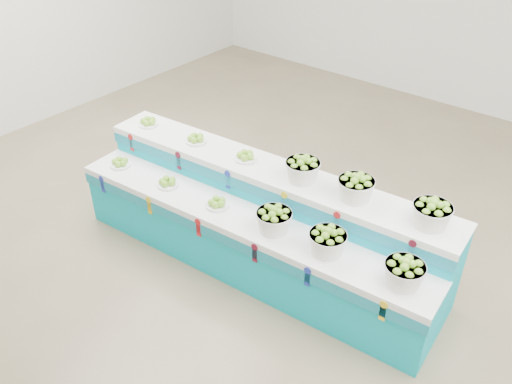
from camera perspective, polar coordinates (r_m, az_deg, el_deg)
ground at (r=5.81m, az=2.48°, el=-7.43°), size 10.00×10.00×0.00m
display_stand at (r=5.53m, az=0.00°, el=-3.10°), size 4.06×1.33×1.02m
plate_lower_left at (r=6.19m, az=-14.21°, el=3.09°), size 0.25×0.25×0.10m
plate_lower_mid at (r=5.74m, az=-9.36°, el=1.08°), size 0.25×0.25×0.10m
plate_lower_right at (r=5.36m, az=-4.15°, el=-1.09°), size 0.25×0.25×0.10m
basket_lower_left at (r=5.00m, az=1.93°, el=-2.93°), size 0.36×0.36×0.24m
basket_lower_mid at (r=4.79m, az=7.59°, el=-5.20°), size 0.36×0.36×0.24m
basket_lower_right at (r=4.60m, az=15.43°, el=-8.22°), size 0.36×0.36×0.24m
plate_upper_left at (r=6.34m, az=-11.35°, el=7.34°), size 0.25×0.25×0.10m
plate_upper_mid at (r=5.90m, az=-6.39°, el=5.69°), size 0.25×0.25×0.10m
plate_upper_right at (r=5.53m, az=-1.12°, el=3.88°), size 0.25×0.25×0.10m
basket_upper_left at (r=5.18m, az=4.97°, el=2.44°), size 0.36×0.36×0.24m
basket_upper_mid at (r=4.98m, az=10.54°, el=0.49°), size 0.36×0.36×0.24m
basket_upper_right at (r=4.80m, az=18.13°, el=-2.18°), size 0.36×0.36×0.24m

